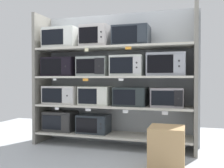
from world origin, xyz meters
TOP-DOWN VIEW (x-y plane):
  - back_panel at (0.00, 0.27)m, footprint 2.56×0.04m
  - upright_left at (-1.21, 0.00)m, footprint 0.05×0.50m
  - upright_right at (1.21, 0.00)m, footprint 0.05×0.50m
  - shelf_0 at (0.00, 0.00)m, footprint 2.36×0.50m
  - microwave_0 at (-0.87, -0.00)m, footprint 0.49×0.35m
  - microwave_1 at (-0.30, -0.00)m, footprint 0.48×0.34m
  - shelf_1 at (0.00, 0.00)m, footprint 2.36×0.50m
  - microwave_2 at (-0.84, -0.00)m, footprint 0.56×0.37m
  - microwave_3 at (-0.25, -0.00)m, footprint 0.47×0.39m
  - microwave_4 at (0.29, -0.00)m, footprint 0.47×0.40m
  - microwave_5 at (0.83, -0.00)m, footprint 0.45×0.35m
  - price_tag_0 at (-0.80, -0.26)m, footprint 0.06×0.00m
  - price_tag_1 at (-0.29, -0.26)m, footprint 0.08×0.00m
  - price_tag_2 at (0.27, -0.26)m, footprint 0.08×0.00m
  - price_tag_3 at (0.81, -0.26)m, footprint 0.08×0.00m
  - shelf_2 at (0.00, 0.00)m, footprint 2.36×0.50m
  - microwave_6 at (-0.85, -0.00)m, footprint 0.53×0.40m
  - microwave_7 at (-0.29, -0.00)m, footprint 0.47×0.37m
  - microwave_8 at (0.24, -0.00)m, footprint 0.48×0.38m
  - microwave_9 at (0.81, -0.00)m, footprint 0.53×0.40m
  - price_tag_4 at (-0.83, -0.26)m, footprint 0.05×0.00m
  - price_tag_5 at (-0.33, -0.26)m, footprint 0.09×0.00m
  - price_tag_6 at (0.21, -0.26)m, footprint 0.07×0.00m
  - shelf_3 at (0.00, 0.00)m, footprint 2.36×0.50m
  - microwave_10 at (-0.84, -0.00)m, footprint 0.55×0.37m
  - microwave_11 at (-0.27, -0.00)m, footprint 0.43×0.36m
  - microwave_12 at (0.30, -0.00)m, footprint 0.53×0.39m
  - price_tag_7 at (-0.31, -0.26)m, footprint 0.06×0.00m
  - price_tag_8 at (0.31, -0.26)m, footprint 0.08×0.00m
  - shipping_carton at (0.88, -0.78)m, footprint 0.39×0.39m

SIDE VIEW (x-z plane):
  - shelf_0 at x=0.00m, z-range 0.16..0.19m
  - shipping_carton at x=0.88m, z-range 0.00..0.49m
  - microwave_1 at x=-0.30m, z-range 0.19..0.47m
  - microwave_0 at x=-0.87m, z-range 0.19..0.51m
  - price_tag_3 at x=0.81m, z-range 0.55..0.60m
  - price_tag_2 at x=0.27m, z-range 0.55..0.60m
  - price_tag_0 at x=-0.80m, z-range 0.56..0.60m
  - price_tag_1 at x=-0.29m, z-range 0.56..0.60m
  - shelf_1 at x=0.00m, z-range 0.60..0.63m
  - microwave_5 at x=0.83m, z-range 0.63..0.90m
  - microwave_4 at x=0.29m, z-range 0.63..0.91m
  - microwave_3 at x=-0.25m, z-range 0.63..0.91m
  - microwave_2 at x=-0.84m, z-range 0.63..0.91m
  - price_tag_5 at x=-0.33m, z-range 1.00..1.04m
  - price_tag_6 at x=0.21m, z-range 1.00..1.04m
  - price_tag_4 at x=-0.83m, z-range 1.01..1.04m
  - back_panel at x=0.00m, z-range 0.00..2.07m
  - upright_left at x=-1.21m, z-range 0.00..2.07m
  - upright_right at x=1.21m, z-range 0.00..2.07m
  - shelf_2 at x=0.00m, z-range 1.04..1.07m
  - microwave_7 at x=-0.29m, z-range 1.07..1.37m
  - microwave_6 at x=-0.85m, z-range 1.07..1.37m
  - microwave_8 at x=0.24m, z-range 1.07..1.37m
  - microwave_9 at x=0.81m, z-range 1.07..1.40m
  - price_tag_7 at x=-0.31m, z-range 1.43..1.48m
  - price_tag_8 at x=0.31m, z-range 1.44..1.48m
  - shelf_3 at x=0.00m, z-range 1.48..1.51m
  - microwave_12 at x=0.30m, z-range 1.51..1.80m
  - microwave_10 at x=-0.84m, z-range 1.51..1.84m
  - microwave_11 at x=-0.27m, z-range 1.51..1.85m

